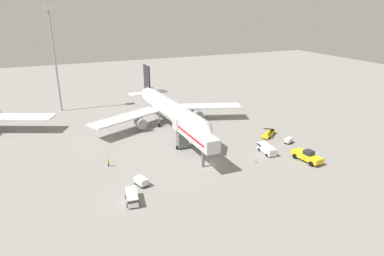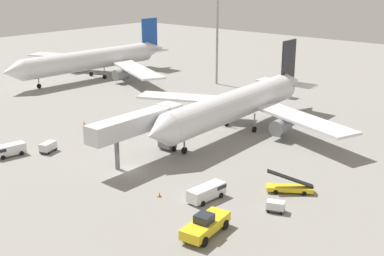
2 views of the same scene
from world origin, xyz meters
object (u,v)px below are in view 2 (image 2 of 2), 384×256
service_van_near_center (207,191)px  ground_crew_worker_foreground (84,126)px  airplane_at_gate (239,104)px  baggage_cart_rear_left (48,147)px  service_van_near_left (9,150)px  baggage_cart_far_left (276,206)px  jet_bridge (142,124)px  safety_cone_alpha (159,194)px  pushback_tug (206,225)px  belt_loader_truck (290,187)px  airplane_background (95,59)px

service_van_near_center → ground_crew_worker_foreground: bearing=167.9°
airplane_at_gate → baggage_cart_rear_left: (-16.19, -28.96, -4.06)m
service_van_near_left → baggage_cart_far_left: (41.49, 10.77, -0.31)m
jet_bridge → baggage_cart_far_left: jet_bridge is taller
service_van_near_center → safety_cone_alpha: service_van_near_center is taller
safety_cone_alpha → baggage_cart_rear_left: bearing=179.1°
service_van_near_left → service_van_near_center: service_van_near_left is taller
pushback_tug → belt_loader_truck: 15.77m
airplane_at_gate → belt_loader_truck: (20.72, -17.29, -4.17)m
airplane_at_gate → belt_loader_truck: bearing=-39.8°
airplane_background → baggage_cart_rear_left: bearing=-46.5°
baggage_cart_far_left → ground_crew_worker_foreground: size_ratio=1.35×
jet_bridge → pushback_tug: bearing=-28.1°
pushback_tug → service_van_near_center: (-5.49, 7.09, -0.12)m
pushback_tug → baggage_cart_far_left: 10.16m
baggage_cart_far_left → baggage_cart_rear_left: size_ratio=0.79×
baggage_cart_far_left → baggage_cart_rear_left: 38.91m
service_van_near_center → airplane_background: airplane_background is taller
jet_bridge → airplane_background: (-53.05, 33.82, -0.69)m
airplane_at_gate → safety_cone_alpha: 31.02m
airplane_at_gate → service_van_near_center: (13.91, -25.91, -3.86)m
airplane_at_gate → ground_crew_worker_foreground: 27.83m
baggage_cart_far_left → ground_crew_worker_foreground: 42.89m
safety_cone_alpha → pushback_tug: bearing=-19.0°
baggage_cart_rear_left → service_van_near_left: bearing=-120.5°
airplane_at_gate → jet_bridge: airplane_at_gate is taller
ground_crew_worker_foreground → safety_cone_alpha: 31.11m
airplane_at_gate → service_van_near_left: size_ratio=9.51×
ground_crew_worker_foreground → service_van_near_left: bearing=-85.7°
jet_bridge → service_van_near_center: (16.39, -4.58, -4.53)m
belt_loader_truck → baggage_cart_far_left: (1.57, -5.98, 0.00)m
belt_loader_truck → service_van_near_left: belt_loader_truck is taller
service_van_near_left → airplane_background: bearing=128.0°
service_van_near_center → airplane_background: bearing=151.1°
belt_loader_truck → baggage_cart_far_left: size_ratio=2.42×
airplane_at_gate → ground_crew_worker_foreground: (-20.34, -18.59, -3.96)m
airplane_at_gate → baggage_cart_rear_left: airplane_at_gate is taller
belt_loader_truck → safety_cone_alpha: belt_loader_truck is taller
pushback_tug → airplane_background: (-74.93, 45.50, 3.72)m
ground_crew_worker_foreground → belt_loader_truck: bearing=1.8°
baggage_cart_rear_left → belt_loader_truck: bearing=17.5°
baggage_cart_rear_left → jet_bridge: bearing=29.1°
service_van_near_left → airplane_at_gate: bearing=60.6°
jet_bridge → ground_crew_worker_foreground: 18.65m
jet_bridge → safety_cone_alpha: (11.32, -8.05, -5.28)m
baggage_cart_rear_left → baggage_cart_far_left: bearing=8.4°
jet_bridge → belt_loader_truck: 24.05m
service_van_near_left → service_van_near_center: 34.08m
ground_crew_worker_foreground → safety_cone_alpha: (29.17, -10.79, -0.64)m
baggage_cart_rear_left → airplane_background: bearing=133.5°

